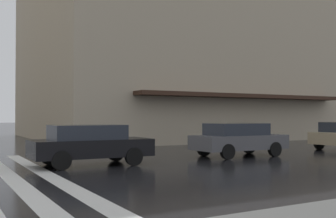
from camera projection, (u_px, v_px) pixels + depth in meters
haussmann_block_corner at (171, 17)px, 34.79m from camera, size 20.04×22.40×20.93m
car_dark_grey at (238, 139)px, 17.33m from camera, size 1.85×4.10×1.41m
car_black at (90, 144)px, 14.13m from camera, size 1.85×4.10×1.41m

